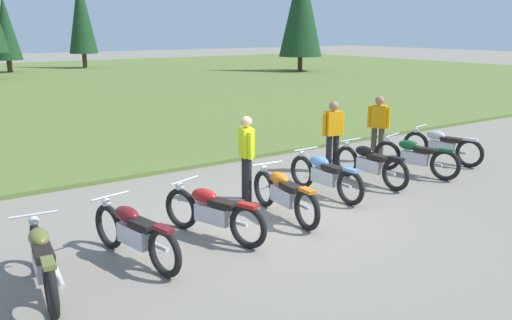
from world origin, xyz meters
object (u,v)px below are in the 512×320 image
object	(u,v)px
motorcycle_red	(212,212)
rider_near_row_end	(247,153)
motorcycle_orange	(284,194)
motorcycle_black	(370,163)
rider_checking_bike	(378,125)
motorcycle_olive	(43,260)
motorcycle_sky_blue	(325,175)
motorcycle_british_green	(415,156)
motorcycle_maroon	(134,233)
motorcycle_silver	(442,145)
rider_with_back_turned	(333,132)

from	to	relation	value
motorcycle_red	rider_near_row_end	distance (m)	2.05
motorcycle_orange	motorcycle_black	size ratio (longest dim) A/B	1.00
rider_checking_bike	motorcycle_black	bearing A→B (deg)	-141.56
rider_near_row_end	rider_checking_bike	xyz separation A→B (m)	(4.40, 0.70, 0.00)
motorcycle_olive	motorcycle_orange	size ratio (longest dim) A/B	1.00
motorcycle_sky_blue	motorcycle_red	bearing A→B (deg)	-167.78
motorcycle_british_green	rider_checking_bike	size ratio (longest dim) A/B	1.23
motorcycle_maroon	motorcycle_black	bearing A→B (deg)	9.05
motorcycle_black	rider_near_row_end	size ratio (longest dim) A/B	1.26
motorcycle_maroon	motorcycle_black	world-z (taller)	same
motorcycle_maroon	motorcycle_black	distance (m)	5.81
rider_near_row_end	motorcycle_red	bearing A→B (deg)	-139.41
motorcycle_black	rider_checking_bike	distance (m)	2.03
motorcycle_olive	motorcycle_orange	world-z (taller)	same
motorcycle_silver	rider_with_back_turned	distance (m)	3.04
motorcycle_black	motorcycle_british_green	bearing A→B (deg)	-5.08
motorcycle_british_green	rider_near_row_end	bearing A→B (deg)	171.37
motorcycle_british_green	motorcycle_red	bearing A→B (deg)	-173.45
motorcycle_red	rider_near_row_end	xyz separation A→B (m)	(1.51, 1.29, 0.51)
motorcycle_british_green	motorcycle_silver	size ratio (longest dim) A/B	0.99
motorcycle_red	motorcycle_british_green	world-z (taller)	same
motorcycle_olive	motorcycle_orange	xyz separation A→B (m)	(4.20, 0.47, 0.00)
motorcycle_sky_blue	motorcycle_silver	bearing A→B (deg)	5.42
rider_near_row_end	rider_with_back_turned	xyz separation A→B (m)	(2.81, 0.63, 0.00)
motorcycle_orange	motorcycle_olive	bearing A→B (deg)	-173.62
motorcycle_silver	motorcycle_british_green	bearing A→B (deg)	-165.37
rider_checking_bike	motorcycle_olive	bearing A→B (deg)	-164.66
motorcycle_silver	motorcycle_orange	bearing A→B (deg)	-170.65
rider_with_back_turned	motorcycle_sky_blue	bearing A→B (deg)	-136.93
motorcycle_black	rider_near_row_end	distance (m)	2.95
motorcycle_british_green	motorcycle_black	bearing A→B (deg)	174.92
motorcycle_british_green	motorcycle_silver	xyz separation A→B (m)	(1.48, 0.39, 0.00)
motorcycle_black	motorcycle_maroon	bearing A→B (deg)	-170.95
motorcycle_orange	rider_with_back_turned	xyz separation A→B (m)	(2.80, 1.81, 0.51)
motorcycle_maroon	rider_checking_bike	size ratio (longest dim) A/B	1.24
motorcycle_british_green	motorcycle_sky_blue	bearing A→B (deg)	-179.68
rider_checking_bike	motorcycle_maroon	bearing A→B (deg)	-163.66
motorcycle_silver	rider_with_back_turned	bearing A→B (deg)	162.96
motorcycle_olive	motorcycle_sky_blue	world-z (taller)	same
motorcycle_silver	motorcycle_olive	bearing A→B (deg)	-171.91
motorcycle_olive	motorcycle_sky_blue	xyz separation A→B (m)	(5.63, 1.00, 0.00)
rider_checking_bike	rider_with_back_turned	bearing A→B (deg)	-177.40
motorcycle_red	motorcycle_sky_blue	xyz separation A→B (m)	(2.95, 0.64, 0.00)
rider_with_back_turned	motorcycle_silver	bearing A→B (deg)	-17.04
motorcycle_black	motorcycle_silver	xyz separation A→B (m)	(2.82, 0.27, 0.00)
motorcycle_olive	motorcycle_british_green	bearing A→B (deg)	6.91
motorcycle_red	motorcycle_maroon	bearing A→B (deg)	-174.16
motorcycle_red	motorcycle_olive	bearing A→B (deg)	-172.32
motorcycle_british_green	motorcycle_maroon	bearing A→B (deg)	-173.59
motorcycle_british_green	rider_with_back_turned	size ratio (longest dim) A/B	1.23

